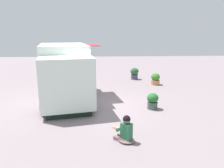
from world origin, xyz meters
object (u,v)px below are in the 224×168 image
Objects in this scene: person_customer at (125,131)px; planter_flowering_near at (134,73)px; food_truck at (65,74)px; planter_flowering_far at (155,79)px; planter_flowering_side at (153,101)px.

planter_flowering_near is (-8.74, 1.65, 0.09)m from person_customer.
planter_flowering_far is (-2.90, 5.10, -0.92)m from food_truck.
planter_flowering_near is (-4.54, 4.04, -0.84)m from food_truck.
food_truck is 5.94m from planter_flowering_far.
person_customer is 7.60m from planter_flowering_far.
food_truck is at bearing -60.38° from planter_flowering_far.
planter_flowering_near is at bearing 138.35° from food_truck.
person_customer is 3.13m from planter_flowering_side.
food_truck is 4.23m from planter_flowering_side.
person_customer is 8.90m from planter_flowering_near.
food_truck reaches higher than planter_flowering_side.
person_customer reaches higher than planter_flowering_far.
planter_flowering_near is at bearing -147.18° from planter_flowering_far.
person_customer is at bearing 29.62° from food_truck.
planter_flowering_side is (-2.76, 1.48, 0.02)m from person_customer.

